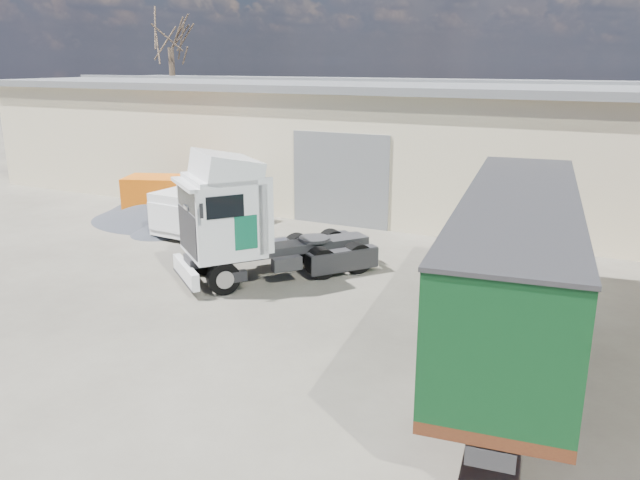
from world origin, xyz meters
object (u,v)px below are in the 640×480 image
at_px(box_trailer, 516,258).
at_px(panel_van, 201,208).
at_px(orange_skip, 161,201).
at_px(bare_tree, 170,31).
at_px(tractor_unit, 247,226).

height_order(box_trailer, panel_van, box_trailer).
bearing_deg(orange_skip, box_trailer, -41.84).
height_order(bare_tree, box_trailer, bare_tree).
height_order(tractor_unit, panel_van, tractor_unit).
bearing_deg(orange_skip, panel_van, -34.90).
bearing_deg(bare_tree, orange_skip, -53.64).
distance_m(tractor_unit, orange_skip, 8.37).
distance_m(bare_tree, box_trailer, 30.75).
bearing_deg(orange_skip, bare_tree, 106.45).
bearing_deg(orange_skip, tractor_unit, -52.34).
bearing_deg(bare_tree, box_trailer, -37.53).
distance_m(bare_tree, orange_skip, 17.02).
bearing_deg(tractor_unit, box_trailer, 27.41).
bearing_deg(box_trailer, panel_van, 149.76).
xyz_separation_m(box_trailer, orange_skip, (-14.79, 5.96, -1.39)).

